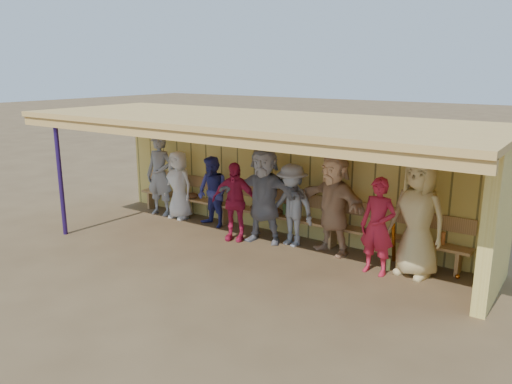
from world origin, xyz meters
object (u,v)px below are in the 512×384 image
at_px(player_d, 234,201).
at_px(bench, 277,209).
at_px(player_a, 160,175).
at_px(player_c, 213,192).
at_px(player_g, 378,226).
at_px(player_b, 179,185).
at_px(player_h, 418,218).
at_px(player_e, 292,205).
at_px(player_extra, 264,195).
at_px(player_f, 333,204).

relative_size(player_d, bench, 0.21).
height_order(player_a, player_d, player_a).
distance_m(player_a, player_c, 1.60).
distance_m(player_d, player_g, 2.97).
xyz_separation_m(player_b, player_c, (1.04, -0.05, -0.01)).
height_order(player_d, player_g, player_g).
bearing_deg(player_h, player_a, -168.96).
distance_m(player_d, player_e, 1.16).
bearing_deg(player_e, player_h, 8.73).
bearing_deg(player_c, player_e, 8.93).
bearing_deg(player_b, bench, 8.43).
xyz_separation_m(player_h, player_extra, (-2.97, -0.05, -0.03)).
height_order(player_c, player_extra, player_extra).
relative_size(player_b, bench, 0.20).
distance_m(player_f, player_g, 1.16).
bearing_deg(player_d, player_f, -4.98).
relative_size(player_a, player_extra, 0.99).
bearing_deg(player_a, player_b, -3.14).
distance_m(player_e, player_h, 2.43).
relative_size(player_f, bench, 0.25).
xyz_separation_m(player_b, player_h, (5.45, -0.19, 0.21)).
height_order(player_b, player_g, player_g).
xyz_separation_m(player_c, bench, (1.42, 0.35, -0.24)).
distance_m(player_a, player_b, 0.58).
xyz_separation_m(player_a, player_c, (1.59, -0.01, -0.18)).
height_order(player_h, bench, player_h).
height_order(player_a, player_f, player_a).
xyz_separation_m(player_a, player_e, (3.58, -0.06, -0.14)).
distance_m(player_h, player_extra, 2.97).
distance_m(player_b, bench, 2.48).
relative_size(player_b, player_e, 0.97).
bearing_deg(player_g, player_h, 32.65).
relative_size(player_g, player_extra, 0.86).
xyz_separation_m(player_c, player_g, (3.87, -0.44, 0.05)).
distance_m(player_c, player_g, 3.89).
relative_size(player_e, player_h, 0.81).
bearing_deg(player_h, player_extra, -166.54).
distance_m(player_d, bench, 0.96).
bearing_deg(bench, player_g, -17.85).
bearing_deg(player_h, player_e, -169.64).
distance_m(player_f, player_h, 1.61).
bearing_deg(player_f, player_c, -159.26).
bearing_deg(player_e, bench, 155.99).
relative_size(player_g, bench, 0.22).
bearing_deg(player_extra, player_b, 162.24).
distance_m(player_h, bench, 3.08).
height_order(player_h, player_extra, player_h).
distance_m(player_c, player_f, 2.83).
bearing_deg(bench, player_d, -123.98).
bearing_deg(player_f, player_b, -160.22).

